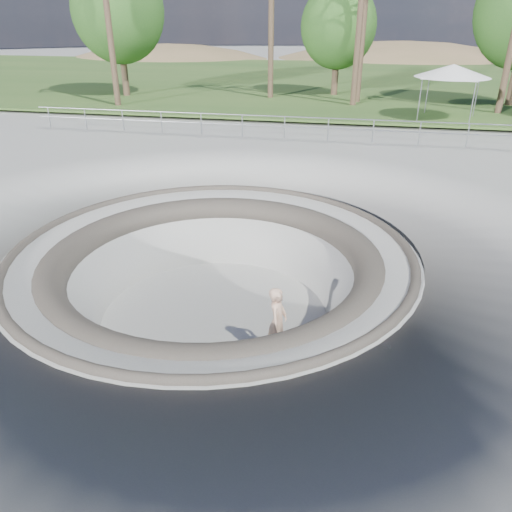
% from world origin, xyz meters
% --- Properties ---
extents(ground, '(180.00, 180.00, 0.00)m').
position_xyz_m(ground, '(0.00, 0.00, 0.00)').
color(ground, '#A1A09C').
rests_on(ground, ground).
extents(skate_bowl, '(14.00, 14.00, 4.10)m').
position_xyz_m(skate_bowl, '(0.00, 0.00, -1.83)').
color(skate_bowl, '#A1A09C').
rests_on(skate_bowl, ground).
extents(grass_strip, '(180.00, 36.00, 0.12)m').
position_xyz_m(grass_strip, '(0.00, 34.00, 0.22)').
color(grass_strip, '#315221').
rests_on(grass_strip, ground).
extents(distant_hills, '(103.20, 45.00, 28.60)m').
position_xyz_m(distant_hills, '(3.78, 57.17, -7.02)').
color(distant_hills, brown).
rests_on(distant_hills, ground).
extents(safety_railing, '(25.00, 0.06, 1.03)m').
position_xyz_m(safety_railing, '(0.00, 12.00, 0.69)').
color(safety_railing, gray).
rests_on(safety_railing, ground).
extents(skateboard, '(0.88, 0.39, 0.09)m').
position_xyz_m(skateboard, '(1.95, -1.50, -1.83)').
color(skateboard, '#9A693D').
rests_on(skateboard, ground).
extents(skater, '(0.48, 0.68, 1.75)m').
position_xyz_m(skater, '(1.95, -1.50, -0.94)').
color(skater, '#DFAF90').
rests_on(skater, skateboard).
extents(canopy_white, '(5.30, 5.30, 2.76)m').
position_xyz_m(canopy_white, '(7.89, 18.00, 2.69)').
color(canopy_white, gray).
rests_on(canopy_white, ground).
extents(bushy_tree_left, '(6.01, 5.46, 8.67)m').
position_xyz_m(bushy_tree_left, '(-12.56, 22.25, 5.55)').
color(bushy_tree_left, brown).
rests_on(bushy_tree_left, ground).
extents(bushy_tree_mid, '(4.97, 4.52, 7.17)m').
position_xyz_m(bushy_tree_mid, '(1.42, 25.46, 4.61)').
color(bushy_tree_mid, brown).
rests_on(bushy_tree_mid, ground).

